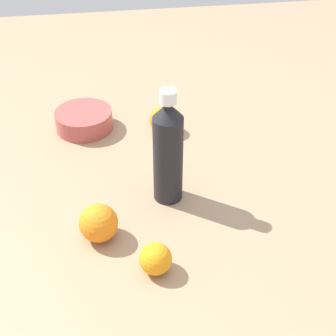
% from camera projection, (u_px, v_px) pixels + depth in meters
% --- Properties ---
extents(ground_plane, '(2.40, 2.40, 0.00)m').
position_uv_depth(ground_plane, '(153.00, 188.00, 1.11)').
color(ground_plane, '#9E7F60').
extents(water_bottle, '(0.06, 0.06, 0.27)m').
position_uv_depth(water_bottle, '(168.00, 151.00, 1.01)').
color(water_bottle, black).
rests_on(water_bottle, ground_plane).
extents(orange_0, '(0.06, 0.06, 0.06)m').
position_uv_depth(orange_0, '(156.00, 259.00, 0.89)').
color(orange_0, orange).
rests_on(orange_0, ground_plane).
extents(orange_1, '(0.07, 0.07, 0.07)m').
position_uv_depth(orange_1, '(163.00, 119.00, 1.28)').
color(orange_1, orange).
rests_on(orange_1, ground_plane).
extents(orange_2, '(0.08, 0.08, 0.08)m').
position_uv_depth(orange_2, '(99.00, 223.00, 0.96)').
color(orange_2, orange).
rests_on(orange_2, ground_plane).
extents(ceramic_bowl, '(0.15, 0.15, 0.05)m').
position_uv_depth(ceramic_bowl, '(84.00, 120.00, 1.29)').
color(ceramic_bowl, '#B24C47').
rests_on(ceramic_bowl, ground_plane).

